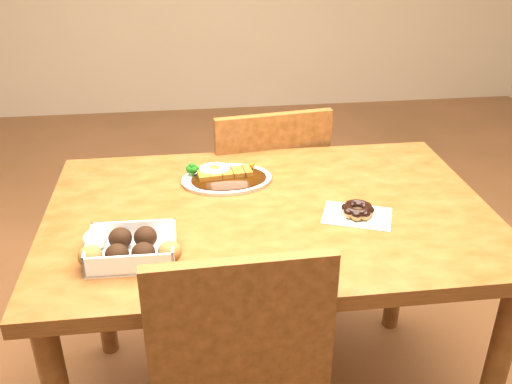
{
  "coord_description": "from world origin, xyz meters",
  "views": [
    {
      "loc": [
        -0.21,
        -1.33,
        1.5
      ],
      "look_at": [
        -0.04,
        -0.01,
        0.81
      ],
      "focal_mm": 40.0,
      "sensor_mm": 36.0,
      "label": 1
    }
  ],
  "objects": [
    {
      "name": "katsu_curry_plate",
      "position": [
        -0.11,
        0.18,
        0.76
      ],
      "size": [
        0.27,
        0.2,
        0.05
      ],
      "rotation": [
        0.0,
        0.0,
        0.05
      ],
      "color": "white",
      "rests_on": "table"
    },
    {
      "name": "donut_box",
      "position": [
        -0.36,
        -0.19,
        0.78
      ],
      "size": [
        0.23,
        0.16,
        0.06
      ],
      "rotation": [
        0.0,
        0.0,
        -0.02
      ],
      "color": "white",
      "rests_on": "table"
    },
    {
      "name": "pon_de_ring",
      "position": [
        0.23,
        -0.07,
        0.77
      ],
      "size": [
        0.21,
        0.18,
        0.03
      ],
      "rotation": [
        0.0,
        0.0,
        -0.38
      ],
      "color": "silver",
      "rests_on": "table"
    },
    {
      "name": "table",
      "position": [
        0.0,
        0.0,
        0.65
      ],
      "size": [
        1.2,
        0.8,
        0.75
      ],
      "color": "#4A2B0E",
      "rests_on": "ground"
    },
    {
      "name": "chair_far",
      "position": [
        0.06,
        0.54,
        0.48
      ],
      "size": [
        0.47,
        0.47,
        0.87
      ],
      "rotation": [
        0.0,
        0.0,
        3.27
      ],
      "color": "#4A2B0E",
      "rests_on": "ground"
    }
  ]
}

